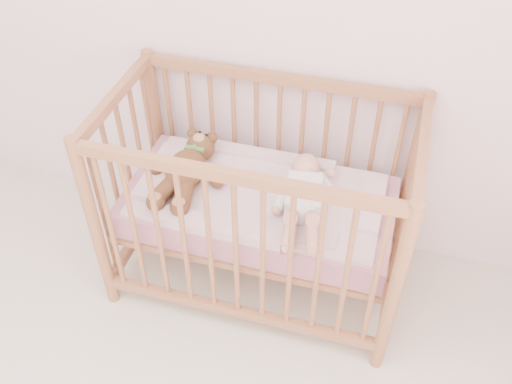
% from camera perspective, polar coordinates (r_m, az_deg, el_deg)
% --- Properties ---
extents(crib, '(1.36, 0.76, 1.00)m').
position_cam_1_polar(crib, '(2.62, 0.30, -1.22)').
color(crib, '#B16F4B').
rests_on(crib, floor).
extents(mattress, '(1.22, 0.62, 0.13)m').
position_cam_1_polar(mattress, '(2.63, 0.30, -1.46)').
color(mattress, '#CC7F8D').
rests_on(mattress, crib).
extents(blanket, '(1.10, 0.58, 0.06)m').
position_cam_1_polar(blanket, '(2.58, 0.31, -0.26)').
color(blanket, pink).
rests_on(blanket, mattress).
extents(baby, '(0.38, 0.63, 0.14)m').
position_cam_1_polar(baby, '(2.48, 4.80, -0.19)').
color(baby, white).
rests_on(baby, blanket).
extents(teddy_bear, '(0.39, 0.55, 0.15)m').
position_cam_1_polar(teddy_bear, '(2.60, -7.07, 2.24)').
color(teddy_bear, brown).
rests_on(teddy_bear, blanket).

